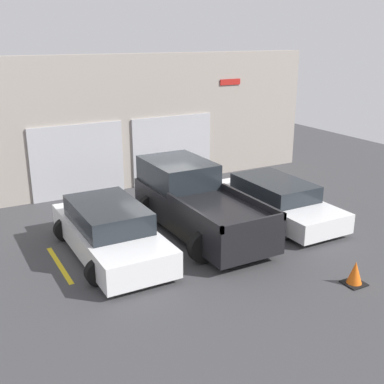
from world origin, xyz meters
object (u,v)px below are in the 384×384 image
(sedan_side, at_px, (109,231))
(traffic_cone, at_px, (355,274))
(pickup_truck, at_px, (195,202))
(sedan_white, at_px, (276,200))

(sedan_side, relative_size, traffic_cone, 8.27)
(pickup_truck, distance_m, traffic_cone, 4.79)
(pickup_truck, relative_size, traffic_cone, 9.19)
(sedan_white, distance_m, sedan_side, 5.30)
(sedan_side, bearing_deg, pickup_truck, 6.09)
(sedan_white, distance_m, traffic_cone, 4.33)
(pickup_truck, xyz_separation_m, sedan_side, (-2.65, -0.28, -0.23))
(pickup_truck, bearing_deg, traffic_cone, -70.23)
(sedan_side, bearing_deg, sedan_white, 0.01)
(sedan_side, xyz_separation_m, traffic_cone, (4.26, -4.19, -0.36))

